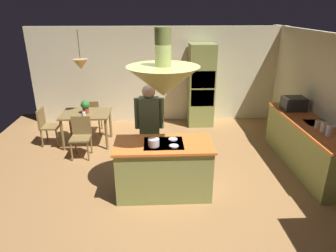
% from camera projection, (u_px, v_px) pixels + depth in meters
% --- Properties ---
extents(ground, '(8.16, 8.16, 0.00)m').
position_uv_depth(ground, '(164.00, 186.00, 5.38)').
color(ground, '#9E7042').
extents(wall_back, '(6.80, 0.10, 2.55)m').
position_uv_depth(wall_back, '(159.00, 75.00, 8.11)').
color(wall_back, beige).
rests_on(wall_back, ground).
extents(kitchen_island, '(1.61, 0.79, 0.96)m').
position_uv_depth(kitchen_island, '(164.00, 168.00, 5.02)').
color(kitchen_island, '#8C934C').
rests_on(kitchen_island, ground).
extents(counter_run_right, '(0.73, 2.62, 0.94)m').
position_uv_depth(counter_run_right, '(306.00, 144.00, 5.89)').
color(counter_run_right, '#8C934C').
rests_on(counter_run_right, ground).
extents(oven_tower, '(0.66, 0.62, 2.15)m').
position_uv_depth(oven_tower, '(201.00, 86.00, 7.85)').
color(oven_tower, '#8C934C').
rests_on(oven_tower, ground).
extents(dining_table, '(1.08, 0.81, 0.76)m').
position_uv_depth(dining_table, '(86.00, 117.00, 6.83)').
color(dining_table, olive).
rests_on(dining_table, ground).
extents(person_at_island, '(0.53, 0.23, 1.75)m').
position_uv_depth(person_at_island, '(149.00, 125.00, 5.43)').
color(person_at_island, tan).
rests_on(person_at_island, ground).
extents(range_hood, '(1.10, 1.10, 1.00)m').
position_uv_depth(range_hood, '(163.00, 79.00, 4.46)').
color(range_hood, '#8C934C').
extents(pendant_light_over_table, '(0.32, 0.32, 0.82)m').
position_uv_depth(pendant_light_over_table, '(81.00, 64.00, 6.38)').
color(pendant_light_over_table, '#E0B266').
extents(chair_facing_island, '(0.40, 0.40, 0.87)m').
position_uv_depth(chair_facing_island, '(81.00, 134.00, 6.30)').
color(chair_facing_island, olive).
rests_on(chair_facing_island, ground).
extents(chair_by_back_wall, '(0.40, 0.40, 0.87)m').
position_uv_depth(chair_by_back_wall, '(92.00, 114.00, 7.46)').
color(chair_by_back_wall, olive).
rests_on(chair_by_back_wall, ground).
extents(chair_at_corner, '(0.40, 0.40, 0.87)m').
position_uv_depth(chair_at_corner, '(47.00, 124.00, 6.84)').
color(chair_at_corner, olive).
rests_on(chair_at_corner, ground).
extents(potted_plant_on_table, '(0.20, 0.20, 0.30)m').
position_uv_depth(potted_plant_on_table, '(85.00, 106.00, 6.71)').
color(potted_plant_on_table, '#99382D').
rests_on(potted_plant_on_table, dining_table).
extents(cup_on_table, '(0.07, 0.07, 0.09)m').
position_uv_depth(cup_on_table, '(84.00, 114.00, 6.58)').
color(cup_on_table, white).
rests_on(cup_on_table, dining_table).
extents(canister_flour, '(0.12, 0.12, 0.20)m').
position_uv_depth(canister_flour, '(330.00, 131.00, 5.08)').
color(canister_flour, silver).
rests_on(canister_flour, counter_run_right).
extents(canister_sugar, '(0.12, 0.12, 0.18)m').
position_uv_depth(canister_sugar, '(324.00, 127.00, 5.25)').
color(canister_sugar, silver).
rests_on(canister_sugar, counter_run_right).
extents(canister_tea, '(0.13, 0.13, 0.15)m').
position_uv_depth(canister_tea, '(319.00, 124.00, 5.42)').
color(canister_tea, '#E0B78C').
rests_on(canister_tea, counter_run_right).
extents(microwave_on_counter, '(0.46, 0.36, 0.28)m').
position_uv_depth(microwave_on_counter, '(294.00, 104.00, 6.38)').
color(microwave_on_counter, '#232326').
rests_on(microwave_on_counter, counter_run_right).
extents(cooking_pot_on_cooktop, '(0.18, 0.18, 0.12)m').
position_uv_depth(cooking_pot_on_cooktop, '(154.00, 142.00, 4.69)').
color(cooking_pot_on_cooktop, '#B2B2B7').
rests_on(cooking_pot_on_cooktop, kitchen_island).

